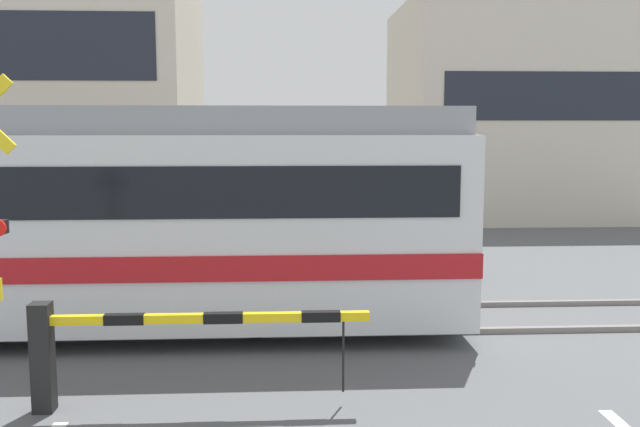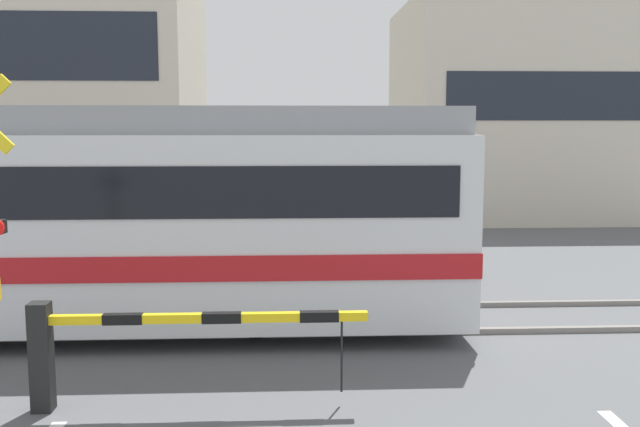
% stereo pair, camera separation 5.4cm
% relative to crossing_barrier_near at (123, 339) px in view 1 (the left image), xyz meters
% --- Properties ---
extents(rail_track_near, '(50.00, 0.10, 0.08)m').
position_rel_crossing_barrier_near_xyz_m(rail_track_near, '(2.14, 2.40, -0.69)').
color(rail_track_near, gray).
rests_on(rail_track_near, ground_plane).
extents(rail_track_far, '(50.00, 0.10, 0.08)m').
position_rel_crossing_barrier_near_xyz_m(rail_track_far, '(2.14, 3.83, -0.69)').
color(rail_track_far, gray).
rests_on(rail_track_far, ground_plane).
extents(crossing_barrier_near, '(3.38, 0.20, 1.11)m').
position_rel_crossing_barrier_near_xyz_m(crossing_barrier_near, '(0.00, 0.00, 0.00)').
color(crossing_barrier_near, black).
rests_on(crossing_barrier_near, ground_plane).
extents(crossing_barrier_far, '(3.38, 0.20, 1.11)m').
position_rel_crossing_barrier_near_xyz_m(crossing_barrier_far, '(4.29, 5.99, 0.00)').
color(crossing_barrier_far, black).
rests_on(crossing_barrier_far, ground_plane).
extents(pedestrian, '(0.38, 0.22, 1.58)m').
position_rel_crossing_barrier_near_xyz_m(pedestrian, '(2.14, 8.80, 0.17)').
color(pedestrian, '#33384C').
rests_on(pedestrian, ground_plane).
extents(building_left_of_street, '(6.52, 6.79, 8.91)m').
position_rel_crossing_barrier_near_xyz_m(building_left_of_street, '(-4.41, 15.67, 3.72)').
color(building_left_of_street, beige).
rests_on(building_left_of_street, ground_plane).
extents(building_right_of_street, '(7.19, 6.79, 6.61)m').
position_rel_crossing_barrier_near_xyz_m(building_right_of_street, '(9.03, 15.67, 2.57)').
color(building_right_of_street, beige).
rests_on(building_right_of_street, ground_plane).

